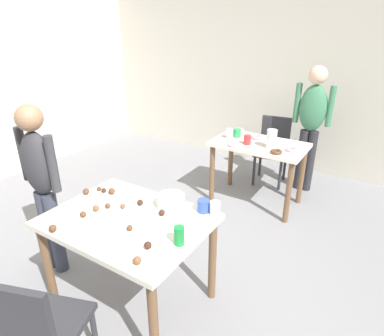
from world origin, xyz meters
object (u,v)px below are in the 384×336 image
(chair_far_table, at_px, (273,146))
(dining_table_far, at_px, (258,153))
(person_adult_far, at_px, (312,119))
(pitcher_far, at_px, (272,139))
(dining_table_near, at_px, (128,230))
(chair_near_table, at_px, (38,328))
(person_girl_near, at_px, (41,179))
(soda_can, at_px, (179,236))
(mixing_bowl, at_px, (171,201))

(chair_far_table, bearing_deg, dining_table_far, -85.54)
(person_adult_far, relative_size, pitcher_far, 7.54)
(person_adult_far, height_order, pitcher_far, person_adult_far)
(dining_table_near, xyz_separation_m, pitcher_far, (0.35, 1.89, 0.20))
(dining_table_near, xyz_separation_m, chair_far_table, (0.13, 2.65, -0.15))
(chair_far_table, distance_m, person_adult_far, 0.63)
(dining_table_near, distance_m, person_adult_far, 2.71)
(chair_near_table, xyz_separation_m, person_adult_far, (0.53, 3.42, 0.44))
(person_girl_near, height_order, soda_can, person_girl_near)
(chair_near_table, height_order, person_girl_near, person_girl_near)
(chair_far_table, xyz_separation_m, person_girl_near, (-0.97, -2.71, 0.38))
(person_girl_near, bearing_deg, dining_table_far, 63.52)
(dining_table_far, xyz_separation_m, pitcher_far, (0.17, -0.09, 0.23))
(dining_table_far, height_order, person_adult_far, person_adult_far)
(chair_near_table, relative_size, person_girl_near, 0.60)
(person_adult_far, bearing_deg, pitcher_far, -106.77)
(dining_table_near, distance_m, chair_near_table, 0.81)
(dining_table_near, height_order, chair_far_table, chair_far_table)
(mixing_bowl, bearing_deg, person_adult_far, 79.91)
(chair_far_table, xyz_separation_m, person_adult_far, (0.44, -0.02, 0.44))
(person_adult_far, relative_size, soda_can, 12.76)
(dining_table_near, relative_size, pitcher_far, 5.35)
(person_adult_far, bearing_deg, chair_near_table, -98.79)
(dining_table_near, xyz_separation_m, soda_can, (0.47, -0.05, 0.16))
(person_girl_near, bearing_deg, soda_can, 0.86)
(soda_can, distance_m, pitcher_far, 1.94)
(soda_can, relative_size, pitcher_far, 0.59)
(soda_can, bearing_deg, chair_far_table, 97.15)
(chair_near_table, relative_size, person_adult_far, 0.56)
(chair_far_table, height_order, soda_can, soda_can)
(dining_table_far, xyz_separation_m, soda_can, (0.29, -2.03, 0.19))
(mixing_bowl, height_order, soda_can, soda_can)
(chair_far_table, bearing_deg, pitcher_far, -73.79)
(chair_near_table, height_order, mixing_bowl, chair_near_table)
(chair_near_table, relative_size, chair_far_table, 1.00)
(dining_table_far, distance_m, mixing_bowl, 1.69)
(dining_table_far, xyz_separation_m, chair_near_table, (-0.14, -2.77, -0.13))
(dining_table_near, distance_m, dining_table_far, 1.99)
(dining_table_far, relative_size, person_adult_far, 0.67)
(chair_far_table, relative_size, soda_can, 7.13)
(mixing_bowl, height_order, pitcher_far, pitcher_far)
(chair_near_table, bearing_deg, chair_far_table, 88.59)
(dining_table_far, distance_m, person_adult_far, 0.82)
(mixing_bowl, distance_m, pitcher_far, 1.60)
(person_girl_near, relative_size, soda_can, 11.98)
(chair_far_table, xyz_separation_m, soda_can, (0.34, -2.69, 0.31))
(chair_near_table, bearing_deg, mixing_bowl, 84.05)
(person_adult_far, bearing_deg, dining_table_near, -102.41)
(person_adult_far, bearing_deg, chair_far_table, 177.64)
(dining_table_near, distance_m, soda_can, 0.50)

